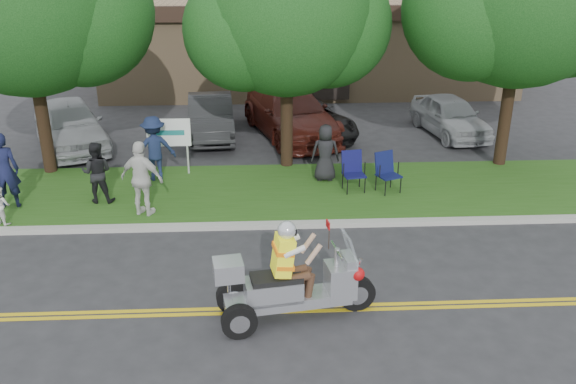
{
  "coord_description": "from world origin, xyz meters",
  "views": [
    {
      "loc": [
        -0.33,
        -10.21,
        6.43
      ],
      "look_at": [
        0.28,
        2.0,
        1.36
      ],
      "focal_mm": 38.0,
      "sensor_mm": 36.0,
      "label": 1
    }
  ],
  "objects_px": {
    "lawn_chair_a": "(353,168)",
    "parked_car_far_left": "(70,124)",
    "spectator_adult_right": "(142,179)",
    "trike_scooter": "(289,285)",
    "parked_car_left": "(211,117)",
    "lawn_chair_b": "(386,169)",
    "parked_car_mid": "(306,119)",
    "spectator_adult_left": "(4,170)",
    "parked_car_far_right": "(450,116)",
    "parked_car_right": "(291,113)",
    "spectator_adult_mid": "(97,172)"
  },
  "relations": [
    {
      "from": "spectator_adult_left",
      "to": "spectator_adult_mid",
      "type": "xyz_separation_m",
      "value": [
        2.22,
        0.24,
        -0.19
      ]
    },
    {
      "from": "lawn_chair_a",
      "to": "spectator_adult_right",
      "type": "distance_m",
      "value": 5.57
    },
    {
      "from": "parked_car_far_left",
      "to": "parked_car_right",
      "type": "bearing_deg",
      "value": -16.85
    },
    {
      "from": "spectator_adult_left",
      "to": "parked_car_far_left",
      "type": "xyz_separation_m",
      "value": [
        0.18,
        5.09,
        -0.29
      ]
    },
    {
      "from": "spectator_adult_mid",
      "to": "spectator_adult_left",
      "type": "bearing_deg",
      "value": 8.2
    },
    {
      "from": "spectator_adult_left",
      "to": "parked_car_far_right",
      "type": "height_order",
      "value": "spectator_adult_left"
    },
    {
      "from": "parked_car_far_left",
      "to": "parked_car_right",
      "type": "relative_size",
      "value": 0.85
    },
    {
      "from": "spectator_adult_mid",
      "to": "parked_car_mid",
      "type": "xyz_separation_m",
      "value": [
        5.85,
        5.79,
        -0.28
      ]
    },
    {
      "from": "lawn_chair_b",
      "to": "parked_car_right",
      "type": "height_order",
      "value": "parked_car_right"
    },
    {
      "from": "parked_car_left",
      "to": "parked_car_right",
      "type": "relative_size",
      "value": 0.77
    },
    {
      "from": "spectator_adult_mid",
      "to": "parked_car_right",
      "type": "height_order",
      "value": "spectator_adult_mid"
    },
    {
      "from": "spectator_adult_mid",
      "to": "parked_car_far_left",
      "type": "relative_size",
      "value": 0.34
    },
    {
      "from": "spectator_adult_mid",
      "to": "parked_car_right",
      "type": "xyz_separation_m",
      "value": [
        5.3,
        5.9,
        -0.1
      ]
    },
    {
      "from": "spectator_adult_left",
      "to": "parked_car_mid",
      "type": "xyz_separation_m",
      "value": [
        8.07,
        6.03,
        -0.46
      ]
    },
    {
      "from": "parked_car_far_right",
      "to": "lawn_chair_a",
      "type": "bearing_deg",
      "value": -138.37
    },
    {
      "from": "spectator_adult_right",
      "to": "parked_car_right",
      "type": "relative_size",
      "value": 0.34
    },
    {
      "from": "parked_car_far_left",
      "to": "parked_car_left",
      "type": "distance_m",
      "value": 4.67
    },
    {
      "from": "parked_car_far_left",
      "to": "parked_car_mid",
      "type": "height_order",
      "value": "parked_car_far_left"
    },
    {
      "from": "lawn_chair_a",
      "to": "parked_car_left",
      "type": "relative_size",
      "value": 0.25
    },
    {
      "from": "lawn_chair_a",
      "to": "parked_car_mid",
      "type": "bearing_deg",
      "value": 90.21
    },
    {
      "from": "spectator_adult_right",
      "to": "parked_car_mid",
      "type": "bearing_deg",
      "value": -104.21
    },
    {
      "from": "lawn_chair_a",
      "to": "parked_car_far_left",
      "type": "height_order",
      "value": "parked_car_far_left"
    },
    {
      "from": "lawn_chair_b",
      "to": "spectator_adult_mid",
      "type": "distance_m",
      "value": 7.6
    },
    {
      "from": "spectator_adult_left",
      "to": "parked_car_far_right",
      "type": "relative_size",
      "value": 0.49
    },
    {
      "from": "trike_scooter",
      "to": "parked_car_mid",
      "type": "xyz_separation_m",
      "value": [
        1.18,
        11.17,
        -0.05
      ]
    },
    {
      "from": "lawn_chair_a",
      "to": "lawn_chair_b",
      "type": "relative_size",
      "value": 1.0
    },
    {
      "from": "lawn_chair_b",
      "to": "parked_car_right",
      "type": "relative_size",
      "value": 0.19
    },
    {
      "from": "lawn_chair_b",
      "to": "parked_car_left",
      "type": "relative_size",
      "value": 0.25
    },
    {
      "from": "trike_scooter",
      "to": "lawn_chair_a",
      "type": "relative_size",
      "value": 2.79
    },
    {
      "from": "trike_scooter",
      "to": "parked_car_left",
      "type": "relative_size",
      "value": 0.69
    },
    {
      "from": "lawn_chair_b",
      "to": "spectator_adult_right",
      "type": "height_order",
      "value": "spectator_adult_right"
    },
    {
      "from": "lawn_chair_a",
      "to": "lawn_chair_b",
      "type": "height_order",
      "value": "lawn_chair_b"
    },
    {
      "from": "lawn_chair_a",
      "to": "parked_car_mid",
      "type": "xyz_separation_m",
      "value": [
        -0.85,
        5.28,
        -0.08
      ]
    },
    {
      "from": "parked_car_mid",
      "to": "parked_car_right",
      "type": "relative_size",
      "value": 0.81
    },
    {
      "from": "trike_scooter",
      "to": "parked_car_far_left",
      "type": "distance_m",
      "value": 12.24
    },
    {
      "from": "parked_car_left",
      "to": "spectator_adult_left",
      "type": "bearing_deg",
      "value": -132.37
    },
    {
      "from": "parked_car_left",
      "to": "parked_car_mid",
      "type": "relative_size",
      "value": 0.95
    },
    {
      "from": "parked_car_mid",
      "to": "parked_car_right",
      "type": "bearing_deg",
      "value": 144.03
    },
    {
      "from": "lawn_chair_b",
      "to": "trike_scooter",
      "type": "bearing_deg",
      "value": -140.05
    },
    {
      "from": "lawn_chair_a",
      "to": "parked_car_far_right",
      "type": "distance_m",
      "value": 6.71
    },
    {
      "from": "lawn_chair_a",
      "to": "trike_scooter",
      "type": "bearing_deg",
      "value": -117.93
    },
    {
      "from": "spectator_adult_left",
      "to": "spectator_adult_right",
      "type": "relative_size",
      "value": 1.05
    },
    {
      "from": "lawn_chair_a",
      "to": "parked_car_left",
      "type": "bearing_deg",
      "value": 118.9
    },
    {
      "from": "spectator_adult_right",
      "to": "trike_scooter",
      "type": "bearing_deg",
      "value": 146.67
    },
    {
      "from": "spectator_adult_mid",
      "to": "parked_car_far_right",
      "type": "height_order",
      "value": "spectator_adult_mid"
    },
    {
      "from": "spectator_adult_left",
      "to": "parked_car_far_left",
      "type": "distance_m",
      "value": 5.1
    },
    {
      "from": "parked_car_far_right",
      "to": "parked_car_far_left",
      "type": "bearing_deg",
      "value": 174.55
    },
    {
      "from": "lawn_chair_b",
      "to": "parked_car_mid",
      "type": "bearing_deg",
      "value": 84.67
    },
    {
      "from": "parked_car_left",
      "to": "parked_car_far_left",
      "type": "bearing_deg",
      "value": -171.71
    },
    {
      "from": "lawn_chair_b",
      "to": "spectator_adult_left",
      "type": "bearing_deg",
      "value": 160.47
    }
  ]
}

